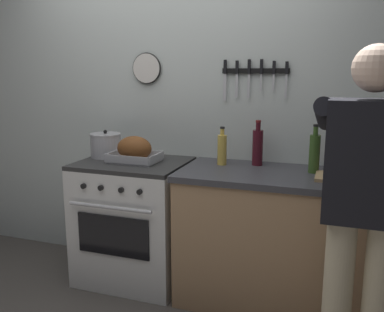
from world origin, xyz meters
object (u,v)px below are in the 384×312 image
cutting_board (347,178)px  bottle_cooking_oil (222,149)px  stock_pot (106,145)px  bottle_wine_red (258,146)px  bottle_hot_sauce (334,159)px  person_cook (365,201)px  bottle_dish_soap (379,162)px  stove (134,220)px  bottle_olive_oil (314,153)px  roasting_pan (134,150)px

cutting_board → bottle_cooking_oil: bottle_cooking_oil is taller
stock_pot → cutting_board: size_ratio=0.65×
cutting_board → bottle_wine_red: size_ratio=1.15×
bottle_cooking_oil → bottle_hot_sauce: (0.74, 0.07, -0.03)m
person_cook → bottle_dish_soap: size_ratio=6.85×
stove → bottle_dish_soap: size_ratio=3.71×
stove → bottle_olive_oil: bottle_olive_oil is taller
stock_pot → bottle_wine_red: (1.13, 0.10, 0.04)m
stove → roasting_pan: bearing=-20.3°
cutting_board → bottle_cooking_oil: size_ratio=1.35×
roasting_pan → bottle_wine_red: 0.87m
roasting_pan → stock_pot: stock_pot is taller
roasting_pan → cutting_board: size_ratio=0.98×
person_cook → bottle_wine_red: 1.04m
stove → bottle_wine_red: (0.87, 0.18, 0.58)m
person_cook → bottle_olive_oil: bearing=12.1°
stock_pot → bottle_dish_soap: (1.89, -0.03, 0.01)m
bottle_wine_red → bottle_olive_oil: (0.38, -0.10, 0.00)m
bottle_wine_red → bottle_dish_soap: (0.76, -0.12, -0.03)m
bottle_dish_soap → bottle_hot_sauce: 0.29m
bottle_wine_red → stock_pot: bearing=-175.1°
person_cook → bottle_wine_red: bearing=30.2°
stove → person_cook: size_ratio=0.54×
roasting_pan → cutting_board: 1.43m
cutting_board → bottle_wine_red: bottle_wine_red is taller
person_cook → bottle_wine_red: size_ratio=5.32×
roasting_pan → cutting_board: bearing=-1.3°
stock_pot → bottle_cooking_oil: bearing=2.0°
roasting_pan → bottle_wine_red: bottle_wine_red is taller
stock_pot → bottle_dish_soap: bearing=-0.8°
person_cook → bottle_dish_soap: 0.69m
roasting_pan → bottle_olive_oil: bearing=4.2°
bottle_olive_oil → cutting_board: bearing=-31.6°
bottle_wine_red → bottle_hot_sauce: bottle_wine_red is taller
stock_pot → bottle_cooking_oil: size_ratio=0.87×
bottle_dish_soap → bottle_hot_sauce: bearing=153.4°
stove → bottle_hot_sauce: (1.37, 0.19, 0.53)m
stove → stock_pot: (-0.26, 0.08, 0.54)m
bottle_wine_red → bottle_cooking_oil: size_ratio=1.17×
cutting_board → bottle_hot_sauce: bearing=109.8°
stove → bottle_hot_sauce: bearing=7.7°
bottle_dish_soap → bottle_hot_sauce: (-0.26, 0.13, -0.02)m
bottle_cooking_oil → bottle_olive_oil: bearing=-2.9°
bottle_hot_sauce → bottle_olive_oil: bottle_olive_oil is taller
bottle_wine_red → bottle_dish_soap: size_ratio=1.29×
roasting_pan → bottle_olive_oil: 1.24m
cutting_board → bottle_hot_sauce: (-0.08, 0.23, 0.07)m
bottle_dish_soap → bottle_hot_sauce: bottle_dish_soap is taller
stock_pot → roasting_pan: bearing=-17.6°
person_cook → stock_pot: bearing=59.5°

